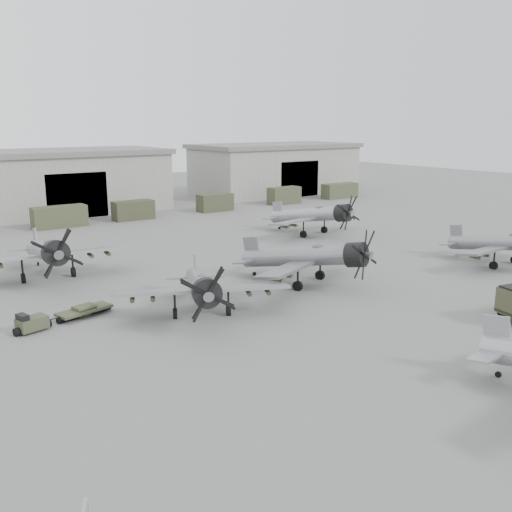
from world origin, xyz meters
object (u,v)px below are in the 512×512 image
at_px(aircraft_mid_1, 202,286).
at_px(aircraft_far_0, 47,252).
at_px(tug_trailer, 53,318).
at_px(aircraft_mid_3, 508,243).
at_px(aircraft_far_1, 315,215).
at_px(aircraft_mid_2, 311,257).

relative_size(aircraft_mid_1, aircraft_far_0, 0.87).
distance_m(aircraft_far_0, tug_trailer, 11.48).
bearing_deg(tug_trailer, aircraft_mid_1, -40.29).
distance_m(aircraft_mid_3, tug_trailer, 38.12).
xyz_separation_m(aircraft_far_1, tug_trailer, (-32.83, -12.45, -1.82)).
height_order(aircraft_far_1, tug_trailer, aircraft_far_1).
distance_m(aircraft_mid_3, aircraft_far_0, 39.24).
bearing_deg(aircraft_far_0, aircraft_far_1, 8.89).
bearing_deg(aircraft_mid_3, aircraft_mid_2, 161.32).
distance_m(aircraft_mid_1, aircraft_mid_2, 10.92).
height_order(aircraft_mid_1, aircraft_mid_2, aircraft_mid_2).
relative_size(aircraft_far_0, aircraft_far_1, 1.02).
distance_m(aircraft_mid_1, aircraft_far_1, 29.51).
xyz_separation_m(aircraft_mid_1, aircraft_mid_3, (28.77, -3.97, -0.02)).
distance_m(aircraft_far_1, tug_trailer, 35.16).
xyz_separation_m(aircraft_far_0, aircraft_far_1, (29.92, 1.50, -0.05)).
relative_size(aircraft_mid_2, aircraft_far_0, 0.95).
height_order(aircraft_mid_1, aircraft_mid_3, aircraft_mid_1).
bearing_deg(aircraft_mid_2, aircraft_far_0, 118.96).
xyz_separation_m(aircraft_mid_3, aircraft_far_1, (-4.38, 20.57, 0.20)).
bearing_deg(aircraft_mid_2, aircraft_mid_1, 167.02).
bearing_deg(aircraft_mid_2, tug_trailer, 151.02).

